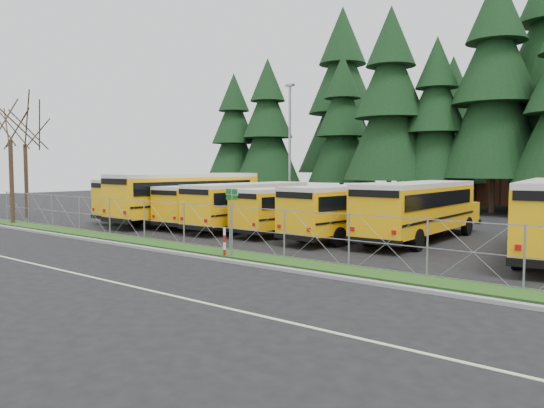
{
  "coord_description": "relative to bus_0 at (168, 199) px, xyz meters",
  "views": [
    {
      "loc": [
        14.91,
        -17.86,
        3.68
      ],
      "look_at": [
        -2.65,
        4.0,
        1.72
      ],
      "focal_mm": 35.0,
      "sensor_mm": 36.0,
      "label": 1
    }
  ],
  "objects": [
    {
      "name": "conifer_1",
      "position": [
        -6.26,
        18.57,
        5.97
      ],
      "size": [
        6.7,
        6.7,
        14.82
      ],
      "primitive_type": null,
      "color": "black",
      "rests_on": "ground"
    },
    {
      "name": "conifer_3",
      "position": [
        7.63,
        18.27,
        7.29
      ],
      "size": [
        7.9,
        7.9,
        17.46
      ],
      "primitive_type": null,
      "color": "black",
      "rests_on": "ground"
    },
    {
      "name": "bare_tree_0",
      "position": [
        -6.08,
        -7.91,
        2.4
      ],
      "size": [
        5.38,
        5.38,
        7.69
      ],
      "primitive_type": null,
      "color": "black",
      "rests_on": "ground"
    },
    {
      "name": "conifer_2",
      "position": [
        0.87,
        21.54,
        5.97
      ],
      "size": [
        6.7,
        6.7,
        14.83
      ],
      "primitive_type": null,
      "color": "black",
      "rests_on": "ground"
    },
    {
      "name": "bus_5",
      "position": [
        15.06,
        -0.22,
        -0.06
      ],
      "size": [
        3.63,
        10.76,
        2.77
      ],
      "primitive_type": null,
      "rotation": [
        0.0,
        0.0,
        -0.11
      ],
      "color": "#F8AD07",
      "rests_on": "ground"
    },
    {
      "name": "conifer_0",
      "position": [
        -10.83,
        18.39,
        5.45
      ],
      "size": [
        6.23,
        6.23,
        13.78
      ],
      "primitive_type": null,
      "color": "black",
      "rests_on": "ground"
    },
    {
      "name": "bare_tree_1",
      "position": [
        -9.78,
        -5.12,
        2.37
      ],
      "size": [
        5.34,
        5.34,
        7.63
      ],
      "primitive_type": null,
      "color": "black",
      "rests_on": "ground"
    },
    {
      "name": "light_standard",
      "position": [
        3.47,
        9.39,
        4.06
      ],
      "size": [
        0.7,
        0.35,
        10.14
      ],
      "color": "gray",
      "rests_on": "ground"
    },
    {
      "name": "conifer_11",
      "position": [
        9.56,
        27.87,
        5.81
      ],
      "size": [
        6.56,
        6.56,
        14.51
      ],
      "primitive_type": null,
      "color": "black",
      "rests_on": "ground"
    },
    {
      "name": "curb",
      "position": [
        13.67,
        -9.33,
        -1.38
      ],
      "size": [
        50.0,
        0.25,
        0.12
      ],
      "primitive_type": "cube",
      "color": "gray",
      "rests_on": "ground"
    },
    {
      "name": "chainlink_fence",
      "position": [
        13.67,
        -7.23,
        -0.44
      ],
      "size": [
        44.0,
        0.1,
        2.0
      ],
      "primitive_type": null,
      "color": "gray",
      "rests_on": "ground"
    },
    {
      "name": "bus_1",
      "position": [
        2.81,
        -0.43,
        0.19
      ],
      "size": [
        3.52,
        12.55,
        3.26
      ],
      "primitive_type": null,
      "rotation": [
        0.0,
        0.0,
        -0.05
      ],
      "color": "#F8AD07",
      "rests_on": "ground"
    },
    {
      "name": "street_sign",
      "position": [
        13.86,
        -8.38,
        0.59
      ],
      "size": [
        0.83,
        0.54,
        2.81
      ],
      "color": "gray",
      "rests_on": "ground"
    },
    {
      "name": "bus_3",
      "position": [
        8.09,
        -0.41,
        -0.08
      ],
      "size": [
        2.62,
        10.45,
        2.73
      ],
      "primitive_type": null,
      "rotation": [
        0.0,
        0.0,
        0.02
      ],
      "color": "#F8AD07",
      "rests_on": "ground"
    },
    {
      "name": "ground",
      "position": [
        13.67,
        -6.23,
        -1.44
      ],
      "size": [
        120.0,
        120.0,
        0.0
      ],
      "primitive_type": "plane",
      "color": "black",
      "rests_on": "ground"
    },
    {
      "name": "bus_4",
      "position": [
        11.41,
        -0.09,
        -0.16
      ],
      "size": [
        3.2,
        9.96,
        2.57
      ],
      "primitive_type": null,
      "rotation": [
        0.0,
        0.0,
        -0.09
      ],
      "color": "#F8AD07",
      "rests_on": "ground"
    },
    {
      "name": "bus_0",
      "position": [
        0.0,
        0.0,
        0.0
      ],
      "size": [
        3.65,
        11.21,
        2.89
      ],
      "primitive_type": null,
      "rotation": [
        0.0,
        0.0,
        -0.1
      ],
      "color": "#F8AD07",
      "rests_on": "ground"
    },
    {
      "name": "conifer_5",
      "position": [
        15.73,
        20.16,
        8.14
      ],
      "size": [
        8.67,
        8.67,
        19.17
      ],
      "primitive_type": null,
      "color": "black",
      "rests_on": "ground"
    },
    {
      "name": "grass_verge",
      "position": [
        13.67,
        -7.93,
        -1.41
      ],
      "size": [
        50.0,
        1.4,
        0.06
      ],
      "primitive_type": "cube",
      "color": "#1A4112",
      "rests_on": "ground"
    },
    {
      "name": "striped_bollard",
      "position": [
        13.57,
        -8.52,
        -0.84
      ],
      "size": [
        0.11,
        0.11,
        1.2
      ],
      "primitive_type": "cylinder",
      "color": "#B20C0C",
      "rests_on": "ground"
    },
    {
      "name": "bus_2",
      "position": [
        5.13,
        -0.36,
        -0.16
      ],
      "size": [
        2.84,
        9.9,
        2.57
      ],
      "primitive_type": null,
      "rotation": [
        0.0,
        0.0,
        0.05
      ],
      "color": "#F8AD07",
      "rests_on": "ground"
    },
    {
      "name": "bus_6",
      "position": [
        17.91,
        0.97,
        0.02
      ],
      "size": [
        2.87,
        11.24,
        2.93
      ],
      "primitive_type": null,
      "rotation": [
        0.0,
        0.0,
        0.02
      ],
      "color": "#F8AD07",
      "rests_on": "ground"
    },
    {
      "name": "conifer_4",
      "position": [
        11.36,
        19.22,
        5.81
      ],
      "size": [
        6.56,
        6.56,
        14.5
      ],
      "primitive_type": null,
      "color": "black",
      "rests_on": "ground"
    },
    {
      "name": "road_lane_line",
      "position": [
        13.67,
        -14.23,
        -1.44
      ],
      "size": [
        50.0,
        0.12,
        0.01
      ],
      "primitive_type": "cube",
      "color": "beige",
      "rests_on": "ground"
    },
    {
      "name": "conifer_10",
      "position": [
        -1.89,
        26.01,
        9.02
      ],
      "size": [
        9.47,
        9.47,
        20.93
      ],
      "primitive_type": null,
      "color": "black",
      "rests_on": "ground"
    }
  ]
}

